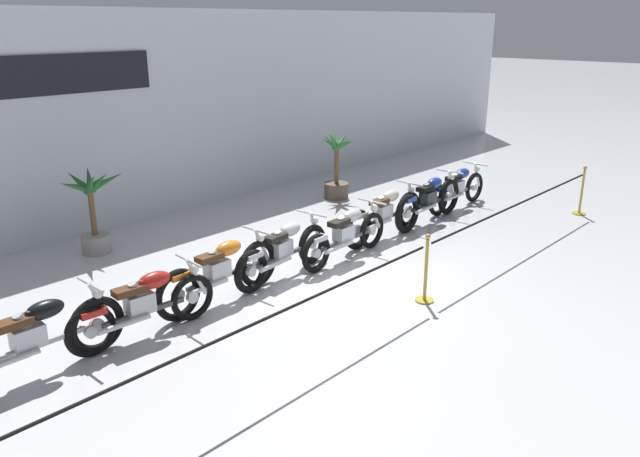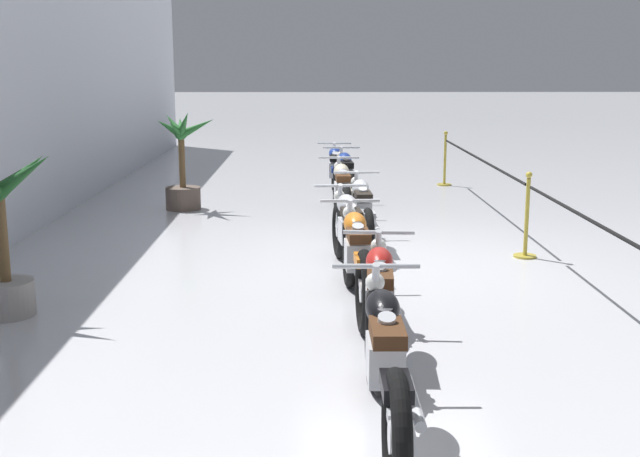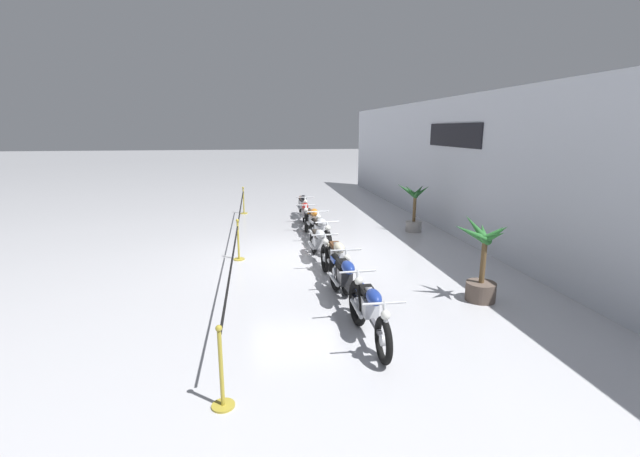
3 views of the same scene
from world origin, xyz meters
The scene contains 14 objects.
ground_plane centered at (0.00, 0.00, 0.00)m, with size 120.00×120.00×0.00m, color silver.
motorcycle_black_0 centered at (-4.67, 0.67, 0.48)m, with size 2.29×0.62×0.95m.
motorcycle_red_1 centered at (-3.28, 0.58, 0.46)m, with size 2.12×0.62×0.91m.
motorcycle_orange_2 centered at (-1.93, 0.68, 0.48)m, with size 2.28×0.62×0.95m.
motorcycle_silver_3 centered at (-0.64, 0.69, 0.45)m, with size 2.21×0.62×0.92m.
motorcycle_silver_4 centered at (0.64, 0.47, 0.46)m, with size 2.21×0.62×0.91m.
motorcycle_cream_5 centered at (2.01, 0.66, 0.47)m, with size 2.39×0.62×0.95m.
motorcycle_blue_6 centered at (3.36, 0.55, 0.48)m, with size 2.41×0.62×0.96m.
motorcycle_blue_7 centered at (4.68, 0.67, 0.46)m, with size 2.16×0.62×0.92m.
potted_palm_left_of_row centered at (3.50, 3.18, 0.70)m, with size 1.02×0.99×1.67m.
potted_palm_right_of_row centered at (-2.14, 3.95, 0.76)m, with size 1.24×1.00×1.61m.
stanchion_far_left centered at (-1.44, -1.51, 0.75)m, with size 12.12×0.28×1.05m.
stanchion_mid_left centered at (0.12, -1.51, 0.36)m, with size 0.28×0.28×1.05m.
stanchion_mid_right centered at (6.08, -1.51, 0.36)m, with size 0.28×0.28×1.05m.
Camera 2 is at (-9.40, 1.14, 2.32)m, focal length 45.00 mm.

